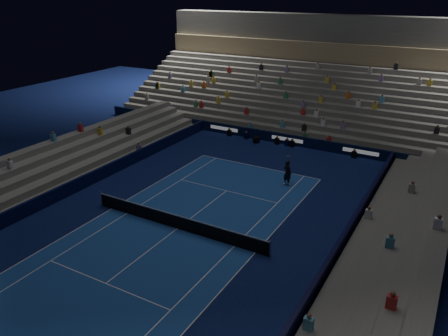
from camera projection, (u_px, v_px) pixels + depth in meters
ground at (177, 229)px, 27.88m from camera, size 90.00×90.00×0.00m
court_surface at (177, 229)px, 27.87m from camera, size 10.97×23.77×0.01m
sponsor_barrier_far at (288, 139)px, 42.56m from camera, size 44.00×0.25×1.00m
sponsor_barrier_east at (328, 266)px, 23.27m from camera, size 0.25×37.00×1.00m
sponsor_barrier_west at (68, 189)px, 32.10m from camera, size 0.25×37.00×1.00m
grandstand_main at (321, 91)px, 49.02m from camera, size 44.00×15.20×11.20m
grandstand_east at (398, 280)px, 21.53m from camera, size 5.00×37.00×2.50m
grandstand_west at (35, 175)px, 33.52m from camera, size 5.00×37.00×2.50m
tennis_net at (177, 222)px, 27.68m from camera, size 12.90×0.10×1.10m
tennis_player at (287, 173)px, 33.66m from camera, size 0.84×0.68×2.00m
broadcast_camera at (256, 140)px, 43.04m from camera, size 0.58×0.97×0.60m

